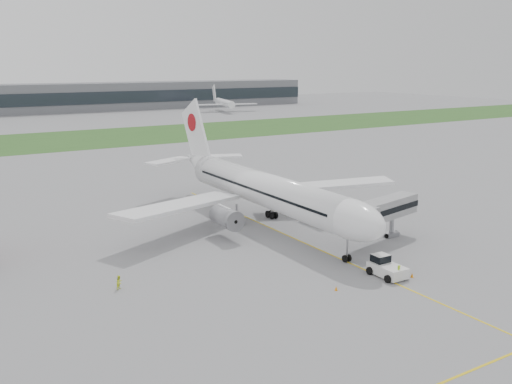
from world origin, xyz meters
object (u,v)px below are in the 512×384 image
jet_bridge (382,211)px  ground_crew_near (398,273)px  pushback_tug (386,267)px  airliner (262,188)px

jet_bridge → ground_crew_near: size_ratio=6.86×
pushback_tug → jet_bridge: jet_bridge is taller
pushback_tug → airliner: bearing=92.2°
pushback_tug → ground_crew_near: size_ratio=2.37×
ground_crew_near → jet_bridge: bearing=-168.1°
jet_bridge → ground_crew_near: bearing=-138.2°
airliner → jet_bridge: airliner is taller
pushback_tug → ground_crew_near: 2.05m
airliner → pushback_tug: airliner is taller
pushback_tug → ground_crew_near: pushback_tug is taller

